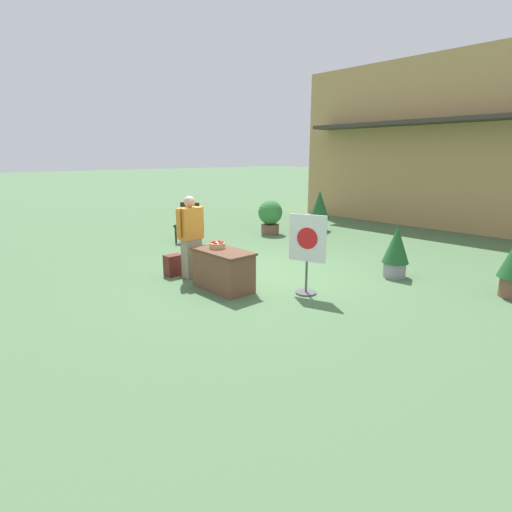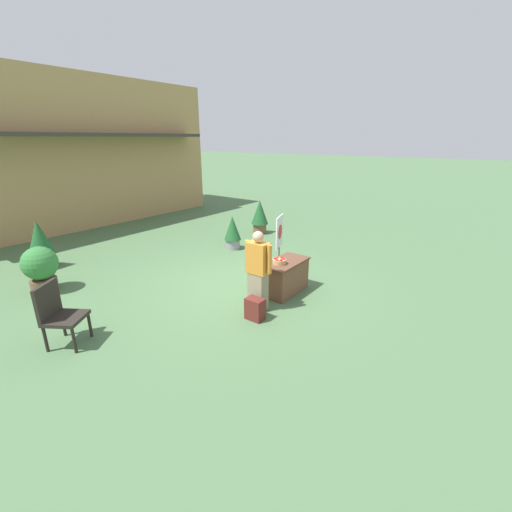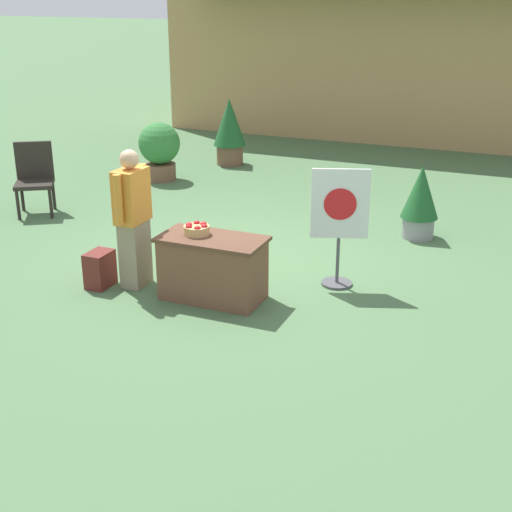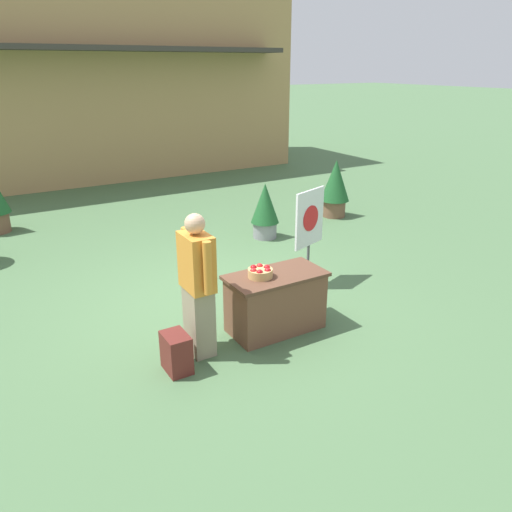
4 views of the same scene
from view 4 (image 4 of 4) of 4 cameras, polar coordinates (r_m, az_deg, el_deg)
ground_plane at (r=6.76m, az=-4.74°, el=-5.25°), size 120.00×120.00×0.00m
storefront_building at (r=15.49m, az=-19.75°, el=18.87°), size 11.63×4.81×5.38m
display_table at (r=5.94m, az=2.24°, el=-5.26°), size 1.17×0.61×0.72m
apple_basket at (r=5.68m, az=0.49°, el=-1.85°), size 0.28×0.28×0.13m
person_visitor at (r=5.31m, az=-6.68°, el=-3.34°), size 0.26×0.61×1.60m
backpack at (r=5.31m, az=-9.09°, el=-10.85°), size 0.24×0.34×0.42m
poster_board at (r=7.09m, az=6.09°, el=2.75°), size 0.63×0.36×1.38m
potted_plant_far_right at (r=10.48m, az=9.05°, el=7.90°), size 0.59×0.59×1.18m
potted_plant_near_right at (r=9.05m, az=1.03°, el=5.38°), size 0.51×0.51×1.01m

